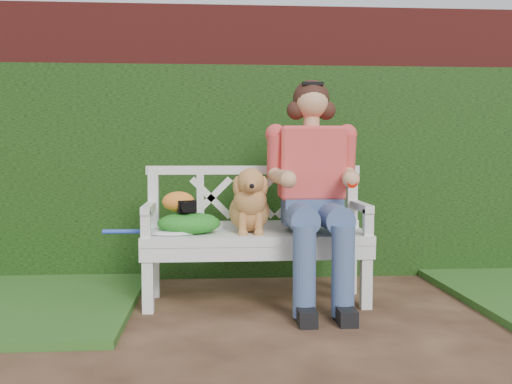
{
  "coord_description": "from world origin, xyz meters",
  "views": [
    {
      "loc": [
        -0.59,
        -3.16,
        1.03
      ],
      "look_at": [
        -0.3,
        0.82,
        0.75
      ],
      "focal_mm": 42.0,
      "sensor_mm": 36.0,
      "label": 1
    }
  ],
  "objects": [
    {
      "name": "brick_wall",
      "position": [
        0.0,
        1.9,
        1.1
      ],
      "size": [
        10.0,
        0.3,
        2.2
      ],
      "primitive_type": "cube",
      "color": "maroon",
      "rests_on": "ground"
    },
    {
      "name": "ground",
      "position": [
        0.0,
        0.0,
        0.0
      ],
      "size": [
        60.0,
        60.0,
        0.0
      ],
      "primitive_type": "plane",
      "color": "#311C12"
    },
    {
      "name": "garden_bench",
      "position": [
        -0.3,
        0.82,
        0.24
      ],
      "size": [
        1.63,
        0.76,
        0.48
      ],
      "primitive_type": null,
      "rotation": [
        0.0,
        0.0,
        -0.11
      ],
      "color": "white",
      "rests_on": "ground"
    },
    {
      "name": "green_bag",
      "position": [
        -0.75,
        0.79,
        0.55
      ],
      "size": [
        0.51,
        0.46,
        0.14
      ],
      "primitive_type": null,
      "rotation": [
        0.0,
        0.0,
        0.41
      ],
      "color": "#296A2C",
      "rests_on": "garden_bench"
    },
    {
      "name": "tennis_racket",
      "position": [
        -0.88,
        0.78,
        0.5
      ],
      "size": [
        0.72,
        0.47,
        0.03
      ],
      "primitive_type": null,
      "rotation": [
        0.0,
        0.0,
        0.31
      ],
      "color": "silver",
      "rests_on": "garden_bench"
    },
    {
      "name": "camera_item",
      "position": [
        -0.76,
        0.78,
        0.66
      ],
      "size": [
        0.14,
        0.12,
        0.08
      ],
      "primitive_type": "cube",
      "rotation": [
        0.0,
        0.0,
        0.23
      ],
      "color": "black",
      "rests_on": "green_bag"
    },
    {
      "name": "dog",
      "position": [
        -0.34,
        0.81,
        0.7
      ],
      "size": [
        0.38,
        0.46,
        0.44
      ],
      "primitive_type": null,
      "rotation": [
        0.0,
        0.0,
        0.25
      ],
      "color": "#B07E30",
      "rests_on": "garden_bench"
    },
    {
      "name": "seated_woman",
      "position": [
        0.08,
        0.8,
        0.76
      ],
      "size": [
        0.93,
        1.04,
        1.53
      ],
      "primitive_type": null,
      "rotation": [
        0.0,
        0.0,
        0.39
      ],
      "color": "#CD2B59",
      "rests_on": "ground"
    },
    {
      "name": "ivy_hedge",
      "position": [
        0.0,
        1.68,
        0.85
      ],
      "size": [
        10.0,
        0.18,
        1.7
      ],
      "primitive_type": "cube",
      "color": "#31641C",
      "rests_on": "ground"
    },
    {
      "name": "baseball_glove",
      "position": [
        -0.81,
        0.81,
        0.69
      ],
      "size": [
        0.24,
        0.19,
        0.14
      ],
      "primitive_type": "ellipsoid",
      "rotation": [
        0.0,
        0.0,
        -0.18
      ],
      "color": "orange",
      "rests_on": "green_bag"
    }
  ]
}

